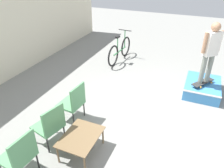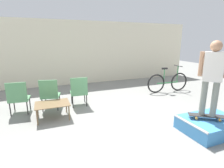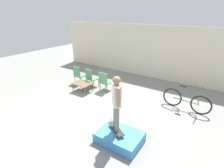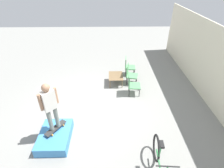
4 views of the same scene
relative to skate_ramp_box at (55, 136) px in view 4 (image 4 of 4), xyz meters
The scene contains 10 objects.
ground_plane 1.99m from the skate_ramp_box, 151.18° to the left, with size 24.00×24.00×0.00m, color gray.
house_wall_back 6.23m from the skate_ramp_box, 106.57° to the left, with size 12.00×0.06×3.00m.
skate_ramp_box is the anchor object (origin of this frame).
skateboard_on_ramp 0.28m from the skate_ramp_box, behind, with size 0.76×0.59×0.07m.
person_skater 1.24m from the skate_ramp_box, behind, with size 0.42×0.44×1.67m.
coffee_table 3.98m from the skate_ramp_box, 148.33° to the left, with size 0.89×0.67×0.43m.
patio_chair_left 5.09m from the skate_ramp_box, 146.99° to the left, with size 0.57×0.57×0.97m.
patio_chair_center 4.40m from the skate_ramp_box, 140.90° to the left, with size 0.63×0.63×0.97m.
patio_chair_right 3.76m from the skate_ramp_box, 132.40° to the left, with size 0.56×0.56×0.97m.
bicycle 3.30m from the skate_ramp_box, 68.24° to the left, with size 1.87×0.52×1.08m.
Camera 4 is at (5.57, 0.81, 4.64)m, focal length 28.00 mm.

